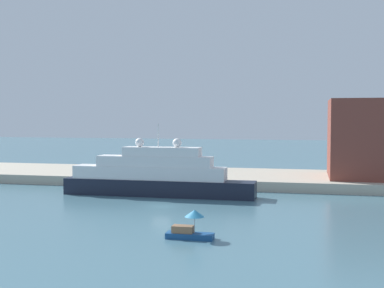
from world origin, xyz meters
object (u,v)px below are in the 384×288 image
parked_car (142,171)px  person_figure (162,169)px  mooring_bollard (222,178)px  large_yacht (155,176)px  small_motorboat (190,227)px

parked_car → person_figure: 3.83m
person_figure → mooring_bollard: person_figure is taller
person_figure → parked_car: bearing=-146.9°
large_yacht → mooring_bollard: large_yacht is taller
person_figure → small_motorboat: bearing=-70.2°
mooring_bollard → person_figure: bearing=149.9°
large_yacht → small_motorboat: size_ratio=6.25×
small_motorboat → large_yacht: bearing=114.0°
large_yacht → person_figure: (-3.45, 15.42, -0.59)m
small_motorboat → person_figure: bearing=109.8°
large_yacht → small_motorboat: large_yacht is taller
small_motorboat → person_figure: (-14.60, 40.49, 1.23)m
parked_car → person_figure: person_figure is taller
parked_car → large_yacht: bearing=-63.5°
small_motorboat → mooring_bollard: size_ratio=6.74×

